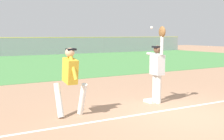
{
  "coord_description": "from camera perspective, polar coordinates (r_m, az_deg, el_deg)",
  "views": [
    {
      "loc": [
        -5.49,
        -5.4,
        2.05
      ],
      "look_at": [
        -1.15,
        1.77,
        1.05
      ],
      "focal_mm": 48.2,
      "sensor_mm": 36.0,
      "label": 1
    }
  ],
  "objects": [
    {
      "name": "first_base",
      "position": [
        9.26,
        7.63,
        -5.79
      ],
      "size": [
        0.39,
        0.39,
        0.08
      ],
      "primitive_type": "cube",
      "rotation": [
        0.0,
        0.0,
        0.02
      ],
      "color": "white",
      "rests_on": "ground_plane"
    },
    {
      "name": "parked_car_red",
      "position": [
        34.28,
        -12.24,
        4.32
      ],
      "size": [
        4.54,
        2.4,
        1.25
      ],
      "rotation": [
        0.0,
        0.0,
        0.08
      ],
      "color": "#B21E1E",
      "rests_on": "ground_plane"
    },
    {
      "name": "chalk_foul_line",
      "position": [
        6.68,
        -15.33,
        -11.27
      ],
      "size": [
        12.0,
        0.42,
        0.01
      ],
      "primitive_type": "cube",
      "rotation": [
        0.0,
        0.0,
        -0.03
      ],
      "color": "white",
      "rests_on": "ground_plane"
    },
    {
      "name": "baseball",
      "position": [
        8.77,
        7.52,
        8.0
      ],
      "size": [
        0.07,
        0.07,
        0.07
      ],
      "primitive_type": "sphere",
      "color": "white"
    },
    {
      "name": "ground_plane",
      "position": [
        7.97,
        13.95,
        -8.3
      ],
      "size": [
        74.6,
        74.6,
        0.0
      ],
      "primitive_type": "plane",
      "color": "tan"
    },
    {
      "name": "runner",
      "position": [
        7.51,
        -7.92,
        -1.33
      ],
      "size": [
        0.72,
        0.84,
        1.72
      ],
      "rotation": [
        0.0,
        0.0,
        -0.04
      ],
      "color": "white",
      "rests_on": "ground_plane"
    },
    {
      "name": "outfield_grass",
      "position": [
        21.66,
        -16.36,
        1.09
      ],
      "size": [
        44.45,
        16.75,
        0.01
      ],
      "primitive_type": "cube",
      "color": "#4C8C47",
      "rests_on": "ground_plane"
    },
    {
      "name": "parked_car_green",
      "position": [
        37.13,
        -4.35,
        4.63
      ],
      "size": [
        4.44,
        2.19,
        1.25
      ],
      "rotation": [
        0.0,
        0.0,
        -0.02
      ],
      "color": "#1E6B33",
      "rests_on": "ground_plane"
    },
    {
      "name": "fielder",
      "position": [
        9.03,
        8.62,
        0.81
      ],
      "size": [
        0.3,
        0.9,
        2.28
      ],
      "rotation": [
        0.0,
        0.0,
        3.05
      ],
      "color": "silver",
      "rests_on": "ground_plane"
    }
  ]
}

